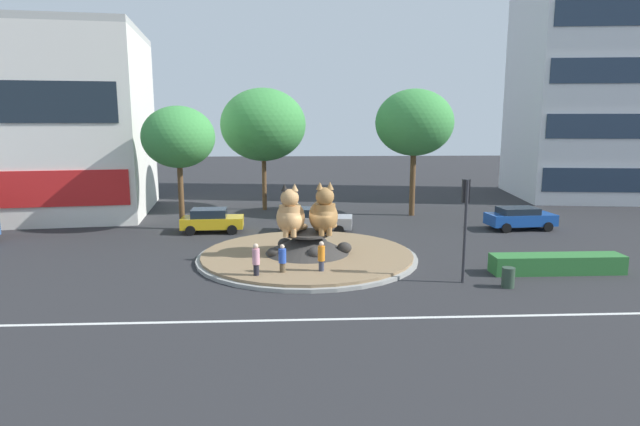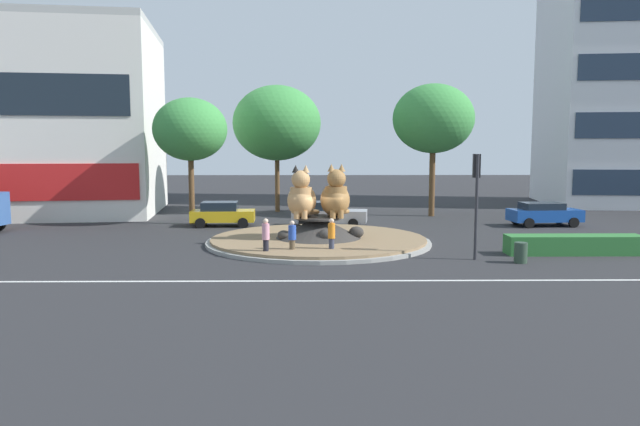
% 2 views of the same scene
% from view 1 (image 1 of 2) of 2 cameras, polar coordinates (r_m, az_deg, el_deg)
% --- Properties ---
extents(ground_plane, '(160.00, 160.00, 0.00)m').
position_cam_1_polar(ground_plane, '(28.33, -1.39, -4.92)').
color(ground_plane, '#28282B').
extents(lane_centreline, '(112.00, 0.20, 0.01)m').
position_cam_1_polar(lane_centreline, '(19.97, -0.69, -11.44)').
color(lane_centreline, silver).
rests_on(lane_centreline, ground).
extents(roundabout_island, '(11.68, 11.68, 1.42)m').
position_cam_1_polar(roundabout_island, '(28.22, -1.39, -4.11)').
color(roundabout_island, gray).
rests_on(roundabout_island, ground).
extents(cat_statue_calico, '(1.76, 2.66, 2.71)m').
position_cam_1_polar(cat_statue_calico, '(27.51, -3.19, -0.24)').
color(cat_statue_calico, tan).
rests_on(cat_statue_calico, roundabout_island).
extents(cat_statue_tabby, '(1.75, 2.83, 2.76)m').
position_cam_1_polar(cat_statue_tabby, '(27.75, 0.41, -0.10)').
color(cat_statue_tabby, '#9E703D').
rests_on(cat_statue_tabby, roundabout_island).
extents(traffic_light_mast, '(0.34, 0.46, 4.71)m').
position_cam_1_polar(traffic_light_mast, '(24.46, 15.43, 0.23)').
color(traffic_light_mast, '#2D2D33').
rests_on(traffic_light_mast, ground).
extents(shophouse_block, '(22.39, 15.56, 14.14)m').
position_cam_1_polar(shophouse_block, '(47.31, -31.11, 8.32)').
color(shophouse_block, silver).
rests_on(shophouse_block, ground).
extents(office_tower, '(16.48, 13.81, 31.60)m').
position_cam_1_polar(office_tower, '(57.55, 28.87, 17.33)').
color(office_tower, silver).
rests_on(office_tower, ground).
extents(clipped_hedge_strip, '(6.37, 1.20, 0.90)m').
position_cam_1_polar(clipped_hedge_strip, '(28.04, 24.22, -5.03)').
color(clipped_hedge_strip, '#2D7033').
rests_on(clipped_hedge_strip, ground).
extents(broadleaf_tree_behind_island, '(6.83, 6.83, 9.81)m').
position_cam_1_polar(broadleaf_tree_behind_island, '(43.12, -6.15, 9.45)').
color(broadleaf_tree_behind_island, brown).
rests_on(broadleaf_tree_behind_island, ground).
extents(second_tree_near_tower, '(5.87, 5.87, 9.60)m').
position_cam_1_polar(second_tree_near_tower, '(40.89, 10.15, 9.57)').
color(second_tree_near_tower, brown).
rests_on(second_tree_near_tower, ground).
extents(third_tree_left, '(4.78, 4.78, 8.22)m').
position_cam_1_polar(third_tree_left, '(36.29, -15.04, 7.89)').
color(third_tree_left, brown).
rests_on(third_tree_left, ground).
extents(pedestrian_blue_shirt, '(0.36, 0.36, 1.64)m').
position_cam_1_polar(pedestrian_blue_shirt, '(24.64, -4.08, -5.15)').
color(pedestrian_blue_shirt, brown).
rests_on(pedestrian_blue_shirt, ground).
extents(pedestrian_pink_shirt, '(0.34, 0.34, 1.80)m').
position_cam_1_polar(pedestrian_pink_shirt, '(24.23, -6.92, -5.22)').
color(pedestrian_pink_shirt, black).
rests_on(pedestrian_pink_shirt, ground).
extents(pedestrian_orange_shirt, '(0.33, 0.33, 1.74)m').
position_cam_1_polar(pedestrian_orange_shirt, '(24.77, 0.15, -4.90)').
color(pedestrian_orange_shirt, '#33384C').
rests_on(pedestrian_orange_shirt, ground).
extents(sedan_on_far_lane, '(4.08, 2.21, 1.57)m').
position_cam_1_polar(sedan_on_far_lane, '(35.36, -11.62, -0.75)').
color(sedan_on_far_lane, gold).
rests_on(sedan_on_far_lane, ground).
extents(hatchback_near_shophouse, '(4.90, 2.52, 1.58)m').
position_cam_1_polar(hatchback_near_shophouse, '(34.76, -0.50, -0.70)').
color(hatchback_near_shophouse, '#99999E').
rests_on(hatchback_near_shophouse, ground).
extents(parked_car_right, '(4.57, 2.41, 1.50)m').
position_cam_1_polar(parked_car_right, '(38.01, 20.77, -0.47)').
color(parked_car_right, '#19479E').
rests_on(parked_car_right, ground).
extents(litter_bin, '(0.56, 0.56, 0.90)m').
position_cam_1_polar(litter_bin, '(24.88, 19.66, -6.57)').
color(litter_bin, '#2D4233').
rests_on(litter_bin, ground).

